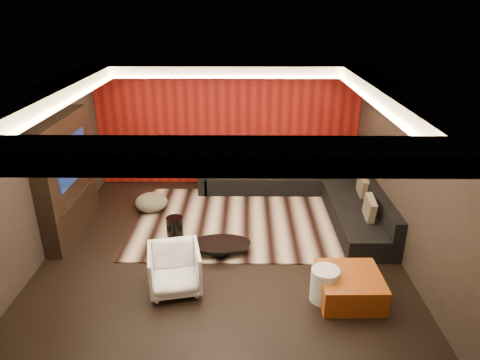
{
  "coord_description": "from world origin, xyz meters",
  "views": [
    {
      "loc": [
        0.36,
        -6.53,
        4.05
      ],
      "look_at": [
        0.3,
        0.6,
        1.05
      ],
      "focal_mm": 32.0,
      "sensor_mm": 36.0,
      "label": 1
    }
  ],
  "objects_px": {
    "armchair": "(175,269)",
    "drum_stool": "(175,226)",
    "sectional_sofa": "(307,191)",
    "white_side_table": "(324,285)",
    "coffee_table": "(220,247)",
    "orange_ottoman": "(349,287)"
  },
  "relations": [
    {
      "from": "orange_ottoman",
      "to": "sectional_sofa",
      "type": "bearing_deg",
      "value": 93.18
    },
    {
      "from": "coffee_table",
      "to": "sectional_sofa",
      "type": "distance_m",
      "value": 2.71
    },
    {
      "from": "coffee_table",
      "to": "sectional_sofa",
      "type": "xyz_separation_m",
      "value": [
        1.77,
        2.04,
        0.15
      ]
    },
    {
      "from": "orange_ottoman",
      "to": "white_side_table",
      "type": "bearing_deg",
      "value": -175.03
    },
    {
      "from": "white_side_table",
      "to": "sectional_sofa",
      "type": "height_order",
      "value": "sectional_sofa"
    },
    {
      "from": "drum_stool",
      "to": "sectional_sofa",
      "type": "xyz_separation_m",
      "value": [
        2.64,
        1.47,
        0.06
      ]
    },
    {
      "from": "armchair",
      "to": "sectional_sofa",
      "type": "relative_size",
      "value": 0.21
    },
    {
      "from": "sectional_sofa",
      "to": "coffee_table",
      "type": "bearing_deg",
      "value": -130.96
    },
    {
      "from": "drum_stool",
      "to": "sectional_sofa",
      "type": "height_order",
      "value": "sectional_sofa"
    },
    {
      "from": "orange_ottoman",
      "to": "armchair",
      "type": "relative_size",
      "value": 1.16
    },
    {
      "from": "orange_ottoman",
      "to": "armchair",
      "type": "height_order",
      "value": "armchair"
    },
    {
      "from": "coffee_table",
      "to": "orange_ottoman",
      "type": "distance_m",
      "value": 2.29
    },
    {
      "from": "drum_stool",
      "to": "orange_ottoman",
      "type": "distance_m",
      "value": 3.33
    },
    {
      "from": "armchair",
      "to": "drum_stool",
      "type": "bearing_deg",
      "value": 86.95
    },
    {
      "from": "white_side_table",
      "to": "orange_ottoman",
      "type": "height_order",
      "value": "white_side_table"
    },
    {
      "from": "drum_stool",
      "to": "sectional_sofa",
      "type": "relative_size",
      "value": 0.1
    },
    {
      "from": "white_side_table",
      "to": "coffee_table",
      "type": "bearing_deg",
      "value": 142.0
    },
    {
      "from": "drum_stool",
      "to": "white_side_table",
      "type": "bearing_deg",
      "value": -36.4
    },
    {
      "from": "coffee_table",
      "to": "drum_stool",
      "type": "bearing_deg",
      "value": 146.71
    },
    {
      "from": "coffee_table",
      "to": "orange_ottoman",
      "type": "height_order",
      "value": "orange_ottoman"
    },
    {
      "from": "drum_stool",
      "to": "white_side_table",
      "type": "distance_m",
      "value": 3.03
    },
    {
      "from": "drum_stool",
      "to": "armchair",
      "type": "xyz_separation_m",
      "value": [
        0.24,
        -1.57,
        0.15
      ]
    }
  ]
}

